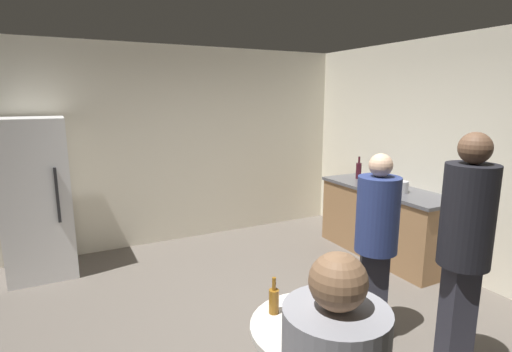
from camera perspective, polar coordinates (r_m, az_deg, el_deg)
ground_plane at (r=3.68m, az=-0.29°, el=-22.80°), size 5.20×5.20×0.10m
wall_back at (r=5.56m, az=-12.61°, el=4.24°), size 5.32×0.06×2.70m
wall_side_right at (r=4.88m, az=28.50°, el=2.15°), size 0.06×5.20×2.70m
refrigerator at (r=5.05m, az=-29.22°, el=-2.86°), size 0.70×0.68×1.80m
kitchen_counter at (r=5.32m, az=18.07°, el=-6.29°), size 0.64×1.82×0.90m
kettle at (r=4.97m, az=20.33°, el=-1.47°), size 0.24×0.17×0.18m
wine_bottle_on_counter at (r=5.63m, az=14.68°, el=0.81°), size 0.08×0.08×0.31m
foreground_table at (r=2.50m, az=9.09°, el=-22.60°), size 0.80×0.80×0.73m
beer_bottle_amber at (r=2.48m, az=2.61°, el=-17.57°), size 0.06×0.06×0.23m
beer_bottle_brown at (r=2.21m, az=8.82°, el=-21.75°), size 0.06×0.06×0.23m
plastic_cup_red at (r=2.59m, az=9.26°, el=-17.08°), size 0.08×0.08×0.11m
person_in_navy_shirt at (r=3.36m, az=17.08°, el=-8.11°), size 0.48×0.48×1.59m
person_in_black_shirt at (r=3.05m, az=28.06°, el=-8.31°), size 0.46×0.46×1.80m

